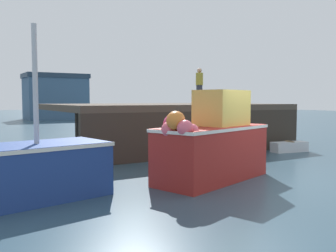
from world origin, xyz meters
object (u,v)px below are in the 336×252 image
rowboat (289,147)px  dockworker (199,86)px  fishing_boat_near_left (37,169)px  fishing_boat_near_right (212,144)px

rowboat → dockworker: bearing=119.6°
fishing_boat_near_left → dockworker: bearing=34.5°
fishing_boat_near_left → rowboat: size_ratio=2.32×
fishing_boat_near_right → rowboat: bearing=23.8°
dockworker → fishing_boat_near_left: bearing=-145.5°
fishing_boat_near_left → dockworker: size_ratio=2.27×
dockworker → fishing_boat_near_right: bearing=-122.8°
fishing_boat_near_left → fishing_boat_near_right: (4.48, -0.46, 0.32)m
fishing_boat_near_right → dockworker: dockworker is taller
fishing_boat_near_left → rowboat: bearing=12.0°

